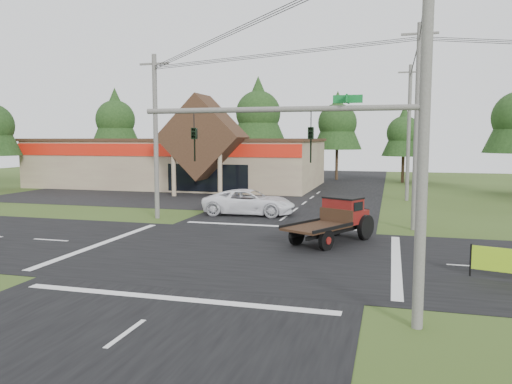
% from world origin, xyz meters
% --- Properties ---
extents(ground, '(120.00, 120.00, 0.00)m').
position_xyz_m(ground, '(0.00, 0.00, 0.00)').
color(ground, '#344719').
rests_on(ground, ground).
extents(road_ns, '(12.00, 120.00, 0.02)m').
position_xyz_m(road_ns, '(0.00, 0.00, 0.01)').
color(road_ns, black).
rests_on(road_ns, ground).
extents(road_ew, '(120.00, 12.00, 0.02)m').
position_xyz_m(road_ew, '(0.00, 0.00, 0.01)').
color(road_ew, black).
rests_on(road_ew, ground).
extents(parking_apron, '(28.00, 14.00, 0.02)m').
position_xyz_m(parking_apron, '(-14.00, 19.00, 0.01)').
color(parking_apron, black).
rests_on(parking_apron, ground).
extents(cvs_building, '(30.40, 18.20, 9.19)m').
position_xyz_m(cvs_building, '(-15.70, 29.57, 2.78)').
color(cvs_building, gray).
rests_on(cvs_building, ground).
extents(traffic_signal_mast, '(8.12, 0.24, 7.00)m').
position_xyz_m(traffic_signal_mast, '(5.82, -7.50, 4.43)').
color(traffic_signal_mast, '#595651').
rests_on(traffic_signal_mast, ground).
extents(utility_pole_nr, '(2.00, 0.30, 11.00)m').
position_xyz_m(utility_pole_nr, '(7.50, -7.50, 5.64)').
color(utility_pole_nr, '#595651').
rests_on(utility_pole_nr, ground).
extents(utility_pole_nw, '(2.00, 0.30, 10.50)m').
position_xyz_m(utility_pole_nw, '(-8.00, 8.00, 5.39)').
color(utility_pole_nw, '#595651').
rests_on(utility_pole_nw, ground).
extents(utility_pole_ne, '(2.00, 0.30, 11.50)m').
position_xyz_m(utility_pole_ne, '(8.00, 8.00, 5.89)').
color(utility_pole_ne, '#595651').
rests_on(utility_pole_ne, ground).
extents(utility_pole_n, '(2.00, 0.30, 11.20)m').
position_xyz_m(utility_pole_n, '(8.00, 22.00, 5.74)').
color(utility_pole_n, '#595651').
rests_on(utility_pole_n, ground).
extents(tree_row_a, '(6.72, 6.72, 12.12)m').
position_xyz_m(tree_row_a, '(-30.00, 40.00, 8.05)').
color(tree_row_a, '#332316').
rests_on(tree_row_a, ground).
extents(tree_row_b, '(5.60, 5.60, 10.10)m').
position_xyz_m(tree_row_b, '(-20.00, 42.00, 6.70)').
color(tree_row_b, '#332316').
rests_on(tree_row_b, ground).
extents(tree_row_c, '(7.28, 7.28, 13.13)m').
position_xyz_m(tree_row_c, '(-10.00, 41.00, 8.72)').
color(tree_row_c, '#332316').
rests_on(tree_row_c, ground).
extents(tree_row_d, '(6.16, 6.16, 11.11)m').
position_xyz_m(tree_row_d, '(0.00, 42.00, 7.38)').
color(tree_row_d, '#332316').
rests_on(tree_row_d, ground).
extents(tree_row_e, '(5.04, 5.04, 9.09)m').
position_xyz_m(tree_row_e, '(8.00, 40.00, 6.03)').
color(tree_row_e, '#332316').
rests_on(tree_row_e, ground).
extents(antique_flatbed_truck, '(4.38, 5.73, 2.26)m').
position_xyz_m(antique_flatbed_truck, '(3.85, 3.14, 1.13)').
color(antique_flatbed_truck, '#55110C').
rests_on(antique_flatbed_truck, ground).
extents(white_pickup, '(6.37, 3.20, 1.73)m').
position_xyz_m(white_pickup, '(-2.63, 11.07, 0.87)').
color(white_pickup, white).
rests_on(white_pickup, ground).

